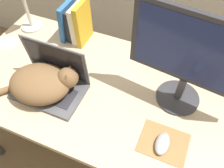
% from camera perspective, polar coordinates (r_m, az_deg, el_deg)
% --- Properties ---
extents(desk, '(1.50, 0.76, 0.73)m').
position_cam_1_polar(desk, '(1.24, -1.67, -2.84)').
color(desk, tan).
rests_on(desk, ground_plane).
extents(laptop, '(0.34, 0.23, 0.24)m').
position_cam_1_polar(laptop, '(1.19, -14.36, 0.51)').
color(laptop, '#4C4C51').
rests_on(laptop, desk).
extents(cat, '(0.38, 0.29, 0.15)m').
position_cam_1_polar(cat, '(1.16, -16.41, 0.25)').
color(cat, brown).
rests_on(cat, desk).
extents(external_monitor, '(0.52, 0.21, 0.47)m').
position_cam_1_polar(external_monitor, '(0.99, 18.61, 5.79)').
color(external_monitor, '#333338').
rests_on(external_monitor, desk).
extents(mousepad, '(0.20, 0.16, 0.00)m').
position_cam_1_polar(mousepad, '(1.05, 12.29, -13.61)').
color(mousepad, olive).
rests_on(mousepad, desk).
extents(computer_mouse, '(0.06, 0.11, 0.03)m').
position_cam_1_polar(computer_mouse, '(1.03, 12.04, -13.82)').
color(computer_mouse, '#99999E').
rests_on(computer_mouse, mousepad).
extents(book_row, '(0.14, 0.15, 0.25)m').
position_cam_1_polar(book_row, '(1.40, -8.73, 14.36)').
color(book_row, '#285B93').
rests_on(book_row, desk).
extents(cd_disc, '(0.12, 0.12, 0.00)m').
position_cam_1_polar(cd_disc, '(1.55, -23.80, 9.04)').
color(cd_disc, silver).
rests_on(cd_disc, desk).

